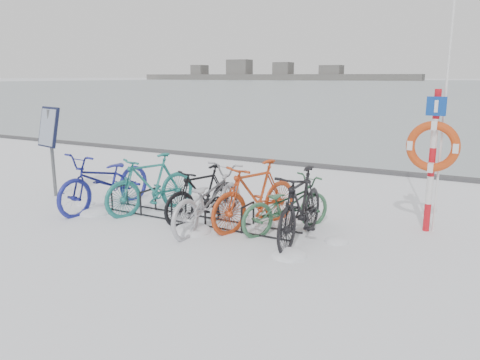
{
  "coord_description": "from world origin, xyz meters",
  "views": [
    {
      "loc": [
        4.6,
        -6.8,
        2.58
      ],
      "look_at": [
        0.61,
        0.6,
        0.71
      ],
      "focal_mm": 35.0,
      "sensor_mm": 36.0,
      "label": 1
    }
  ],
  "objects": [
    {
      "name": "bike_4",
      "position": [
        1.11,
        0.23,
        0.6
      ],
      "size": [
        1.2,
        2.06,
        1.19
      ],
      "primitive_type": "imported",
      "rotation": [
        0.0,
        0.0,
        -0.35
      ],
      "color": "#B93E18",
      "rests_on": "ground"
    },
    {
      "name": "quay_edge",
      "position": [
        0.0,
        5.9,
        0.05
      ],
      "size": [
        400.0,
        0.25,
        0.1
      ],
      "primitive_type": "cube",
      "color": "#3F3F42",
      "rests_on": "ground"
    },
    {
      "name": "info_board",
      "position": [
        -3.71,
        0.02,
        1.4
      ],
      "size": [
        0.69,
        0.38,
        1.94
      ],
      "rotation": [
        0.0,
        0.0,
        -0.23
      ],
      "color": "#595B5E",
      "rests_on": "ground"
    },
    {
      "name": "bike_1",
      "position": [
        -1.07,
        0.1,
        0.58
      ],
      "size": [
        1.21,
        1.99,
        1.16
      ],
      "primitive_type": "imported",
      "rotation": [
        0.0,
        0.0,
        -0.38
      ],
      "color": "#21736F",
      "rests_on": "ground"
    },
    {
      "name": "bike_0",
      "position": [
        -2.04,
        -0.11,
        0.59
      ],
      "size": [
        0.97,
        2.33,
        1.19
      ],
      "primitive_type": "imported",
      "rotation": [
        0.0,
        0.0,
        -0.08
      ],
      "color": "navy",
      "rests_on": "ground"
    },
    {
      "name": "bike_6",
      "position": [
        2.05,
        -0.06,
        0.6
      ],
      "size": [
        0.63,
        2.01,
        1.2
      ],
      "primitive_type": "imported",
      "rotation": [
        0.0,
        0.0,
        0.04
      ],
      "color": "black",
      "rests_on": "ground"
    },
    {
      "name": "bike_3",
      "position": [
        0.42,
        -0.21,
        0.55
      ],
      "size": [
        0.78,
        2.1,
        1.09
      ],
      "primitive_type": "imported",
      "rotation": [
        0.0,
        0.0,
        3.11
      ],
      "color": "#A9AAB1",
      "rests_on": "ground"
    },
    {
      "name": "lifebuoy_station",
      "position": [
        3.79,
        1.34,
        1.45
      ],
      "size": [
        0.83,
        0.23,
        4.33
      ],
      "color": "red",
      "rests_on": "ground"
    },
    {
      "name": "bike_rack",
      "position": [
        0.0,
        0.0,
        0.18
      ],
      "size": [
        4.0,
        0.48,
        0.46
      ],
      "color": "black",
      "rests_on": "ground"
    },
    {
      "name": "bike_2",
      "position": [
        0.1,
        0.13,
        0.52
      ],
      "size": [
        1.0,
        1.78,
        1.03
      ],
      "primitive_type": "imported",
      "rotation": [
        0.0,
        0.0,
        -0.32
      ],
      "color": "black",
      "rests_on": "ground"
    },
    {
      "name": "shoreline",
      "position": [
        -122.02,
        260.0,
        2.79
      ],
      "size": [
        180.0,
        12.0,
        9.5
      ],
      "color": "#484848",
      "rests_on": "ground"
    },
    {
      "name": "ground",
      "position": [
        0.0,
        0.0,
        0.0
      ],
      "size": [
        900.0,
        900.0,
        0.0
      ],
      "primitive_type": "plane",
      "color": "white",
      "rests_on": "ground"
    },
    {
      "name": "snow_drifts",
      "position": [
        0.11,
        -0.33,
        0.0
      ],
      "size": [
        5.57,
        2.05,
        0.23
      ],
      "color": "white",
      "rests_on": "ground"
    },
    {
      "name": "ice_sheet",
      "position": [
        0.0,
        155.0,
        0.01
      ],
      "size": [
        400.0,
        298.0,
        0.02
      ],
      "primitive_type": "cube",
      "color": "#AAB8C0",
      "rests_on": "ground"
    },
    {
      "name": "bike_5",
      "position": [
        1.67,
        0.29,
        0.48
      ],
      "size": [
        1.44,
        1.9,
        0.96
      ],
      "primitive_type": "imported",
      "rotation": [
        0.0,
        0.0,
        2.64
      ],
      "color": "#346545",
      "rests_on": "ground"
    }
  ]
}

